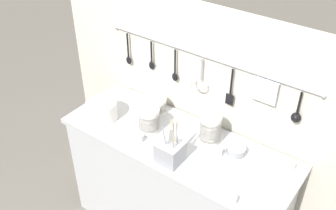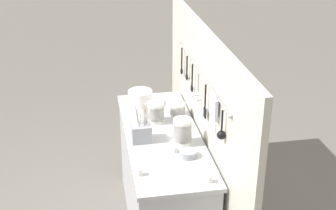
{
  "view_description": "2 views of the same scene",
  "coord_description": "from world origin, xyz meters",
  "views": [
    {
      "loc": [
        1.04,
        -1.52,
        2.45
      ],
      "look_at": [
        -0.08,
        0.01,
        1.09
      ],
      "focal_mm": 42.0,
      "sensor_mm": 36.0,
      "label": 1
    },
    {
      "loc": [
        2.99,
        -0.48,
        2.51
      ],
      "look_at": [
        0.07,
        0.03,
        1.12
      ],
      "focal_mm": 50.0,
      "sensor_mm": 36.0,
      "label": 2
    }
  ],
  "objects": [
    {
      "name": "counter",
      "position": [
        0.0,
        0.0,
        0.43
      ],
      "size": [
        1.5,
        0.55,
        0.86
      ],
      "color": "#ADAFB5",
      "rests_on": "ground"
    },
    {
      "name": "back_wall",
      "position": [
        0.0,
        0.31,
        0.82
      ],
      "size": [
        2.3,
        0.11,
        1.64
      ],
      "color": "beige",
      "rests_on": "ground"
    },
    {
      "name": "bowl_stack_nested_right",
      "position": [
        -0.28,
        0.17,
        0.91
      ],
      "size": [
        0.12,
        0.12,
        0.11
      ],
      "color": "silver",
      "rests_on": "counter"
    },
    {
      "name": "bowl_stack_short_front",
      "position": [
        0.16,
        0.12,
        0.96
      ],
      "size": [
        0.13,
        0.13,
        0.19
      ],
      "color": "silver",
      "rests_on": "counter"
    },
    {
      "name": "bowl_stack_wide_centre",
      "position": [
        -0.2,
        -0.02,
        0.94
      ],
      "size": [
        0.13,
        0.13,
        0.16
      ],
      "color": "silver",
      "rests_on": "counter"
    },
    {
      "name": "plate_stack",
      "position": [
        -0.54,
        -0.1,
        0.92
      ],
      "size": [
        0.2,
        0.2,
        0.12
      ],
      "color": "silver",
      "rests_on": "counter"
    },
    {
      "name": "steel_mixing_bowl",
      "position": [
        0.34,
        0.12,
        0.88
      ],
      "size": [
        0.12,
        0.12,
        0.04
      ],
      "color": "#93969E",
      "rests_on": "counter"
    },
    {
      "name": "cutlery_caddy",
      "position": [
        0.07,
        -0.16,
        0.93
      ],
      "size": [
        0.14,
        0.14,
        0.28
      ],
      "color": "#93969E",
      "rests_on": "counter"
    },
    {
      "name": "cup_front_right",
      "position": [
        0.66,
        0.18,
        0.88
      ],
      "size": [
        0.04,
        0.04,
        0.05
      ],
      "color": "silver",
      "rests_on": "counter"
    },
    {
      "name": "cup_centre",
      "position": [
        0.27,
        0.04,
        0.88
      ],
      "size": [
        0.04,
        0.04,
        0.05
      ],
      "color": "silver",
      "rests_on": "counter"
    },
    {
      "name": "cup_by_caddy",
      "position": [
        -0.18,
        -0.14,
        0.88
      ],
      "size": [
        0.04,
        0.04,
        0.05
      ],
      "color": "silver",
      "rests_on": "counter"
    },
    {
      "name": "cup_beside_plates",
      "position": [
        0.51,
        -0.23,
        0.88
      ],
      "size": [
        0.04,
        0.04,
        0.05
      ],
      "color": "silver",
      "rests_on": "counter"
    }
  ]
}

